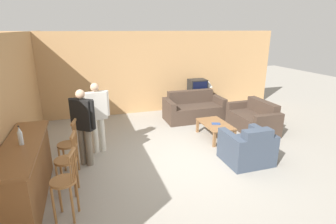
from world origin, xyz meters
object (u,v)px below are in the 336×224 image
(bar_chair_near, at_px, (65,185))
(loveseat_right, at_px, (254,120))
(couch_far, at_px, (193,109))
(book_on_table, at_px, (216,124))
(person_by_counter, at_px, (83,124))
(armchair_near, at_px, (247,148))
(tv, at_px, (197,87))
(person_by_window, at_px, (97,114))
(tv_unit, at_px, (197,103))
(bottle, at_px, (20,136))
(bar_chair_mid, at_px, (67,164))
(bar_chair_far, at_px, (69,148))
(table_lamp, at_px, (208,84))
(coffee_table, at_px, (215,125))

(bar_chair_near, height_order, loveseat_right, bar_chair_near)
(couch_far, relative_size, book_on_table, 7.48)
(book_on_table, relative_size, person_by_counter, 0.15)
(armchair_near, height_order, tv, tv)
(person_by_window, bearing_deg, tv_unit, 33.32)
(bar_chair_near, xyz_separation_m, loveseat_right, (4.68, 2.18, -0.24))
(book_on_table, height_order, person_by_counter, person_by_counter)
(person_by_counter, bearing_deg, book_on_table, 7.12)
(couch_far, bearing_deg, bottle, -144.31)
(bar_chair_near, relative_size, book_on_table, 4.54)
(bar_chair_mid, height_order, bottle, bottle)
(bar_chair_far, distance_m, couch_far, 4.15)
(bar_chair_mid, height_order, loveseat_right, bar_chair_mid)
(bar_chair_mid, height_order, couch_far, bar_chair_mid)
(loveseat_right, xyz_separation_m, tv, (-0.74, 2.14, 0.50))
(tv_unit, bearing_deg, table_lamp, 0.00)
(tv_unit, relative_size, book_on_table, 4.86)
(armchair_near, bearing_deg, bar_chair_mid, -179.65)
(person_by_window, height_order, person_by_counter, person_by_window)
(bar_chair_mid, bearing_deg, couch_far, 39.70)
(bottle, distance_m, person_by_window, 1.93)
(bar_chair_far, height_order, loveseat_right, bar_chair_far)
(bar_chair_near, xyz_separation_m, coffee_table, (3.44, 2.02, -0.21))
(book_on_table, bearing_deg, person_by_window, 177.01)
(bar_chair_far, xyz_separation_m, armchair_near, (3.47, -0.61, -0.23))
(book_on_table, distance_m, person_by_counter, 3.19)
(bar_chair_far, distance_m, bottle, 1.07)
(tv, distance_m, person_by_window, 4.02)
(bar_chair_near, distance_m, tv, 5.86)
(bar_chair_mid, distance_m, armchair_near, 3.48)
(bottle, bearing_deg, bar_chair_far, 48.53)
(tv, bearing_deg, person_by_counter, -143.04)
(bar_chair_mid, xyz_separation_m, tv, (3.94, 3.68, 0.27))
(armchair_near, bearing_deg, tv, 82.61)
(tv, bearing_deg, bar_chair_mid, -136.97)
(couch_far, xyz_separation_m, person_by_window, (-2.90, -1.42, 0.58))
(bar_chair_far, distance_m, person_by_counter, 0.54)
(coffee_table, bearing_deg, tv_unit, 77.59)
(bar_chair_mid, xyz_separation_m, loveseat_right, (4.68, 1.54, -0.24))
(bar_chair_mid, distance_m, table_lamp, 5.71)
(table_lamp, bearing_deg, coffee_table, -111.57)
(bottle, bearing_deg, armchair_near, 0.82)
(table_lamp, bearing_deg, bar_chair_near, -135.12)
(couch_far, bearing_deg, book_on_table, -92.07)
(couch_far, relative_size, person_by_window, 1.12)
(book_on_table, xyz_separation_m, table_lamp, (0.92, 2.36, 0.48))
(coffee_table, height_order, book_on_table, book_on_table)
(book_on_table, distance_m, table_lamp, 2.58)
(bar_chair_far, distance_m, book_on_table, 3.50)
(couch_far, xyz_separation_m, bottle, (-4.08, -2.93, 0.82))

